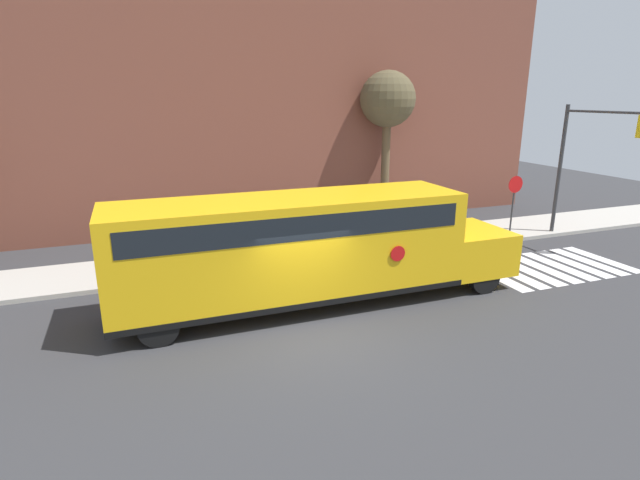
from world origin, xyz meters
name	(u,v)px	position (x,y,z in m)	size (l,w,h in m)	color
ground_plane	(314,336)	(0.00, 0.00, 0.00)	(60.00, 60.00, 0.00)	#333335
sidewalk_strip	(254,258)	(0.00, 6.50, 0.07)	(44.00, 3.00, 0.15)	#B2ADA3
building_backdrop	(216,95)	(0.00, 13.00, 5.89)	(32.00, 4.00, 11.77)	brown
crosswalk_stripes	(551,267)	(9.71, 2.00, 0.00)	(5.40, 3.20, 0.01)	white
school_bus	(306,244)	(0.47, 1.96, 1.83)	(11.99, 2.57, 3.20)	yellow
stop_sign	(514,197)	(10.98, 5.58, 1.77)	(0.71, 0.10, 2.67)	#38383A
traffic_light	(585,153)	(13.09, 4.22, 3.68)	(0.28, 3.65, 5.53)	#38383A
tree_near_sidewalk	(388,102)	(7.32, 10.21, 5.58)	(2.55, 2.55, 7.00)	brown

